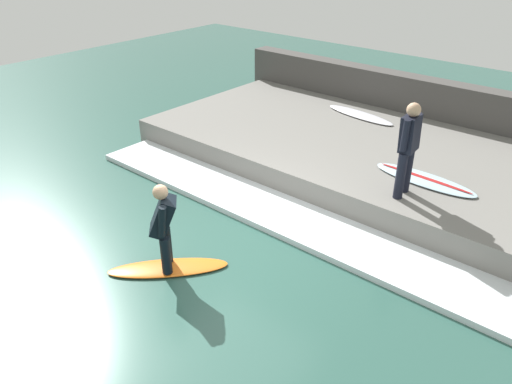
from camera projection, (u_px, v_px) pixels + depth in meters
The scene contains 9 objects.
ground_plane at pixel (227, 247), 7.96m from camera, with size 28.00×28.00×0.00m, color #2D564C.
concrete_ledge at pixel (358, 153), 10.54m from camera, with size 4.40×9.04×0.53m, color slate.
back_wall at pixel (412, 105), 11.98m from camera, with size 0.50×9.49×1.38m, color #474442.
wave_foam_crest at pixel (277, 213), 8.79m from camera, with size 1.14×8.59×0.10m, color silver.
surfboard_riding at pixel (168, 268), 7.42m from camera, with size 1.61×1.54×0.06m.
surfer_riding at pixel (164, 223), 7.05m from camera, with size 0.55×0.55×1.36m.
surfer_waiting_near at pixel (408, 145), 7.96m from camera, with size 0.54×0.27×1.59m.
surfboard_waiting_near at pixel (425, 179), 8.79m from camera, with size 0.66×1.91×0.07m.
surfboard_spare at pixel (360, 115), 11.73m from camera, with size 0.71×1.88×0.06m.
Camera 1 is at (-4.71, -4.61, 4.57)m, focal length 35.00 mm.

